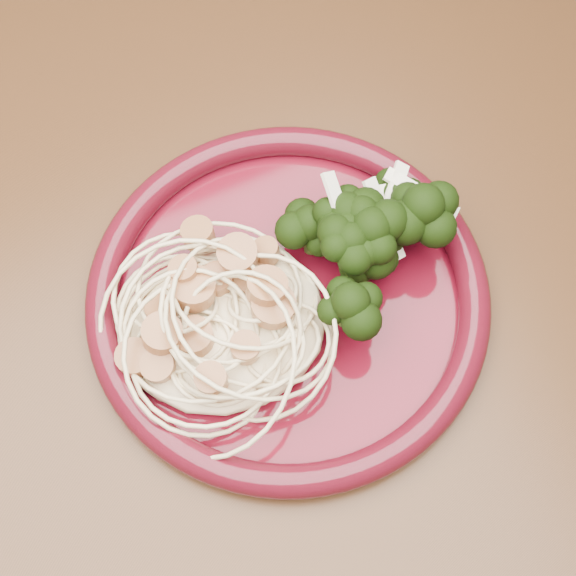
% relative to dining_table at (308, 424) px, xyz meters
% --- Properties ---
extents(dining_table, '(1.20, 0.80, 0.75)m').
position_rel_dining_table_xyz_m(dining_table, '(0.00, 0.00, 0.00)').
color(dining_table, '#472814').
rests_on(dining_table, ground).
extents(dinner_plate, '(0.27, 0.27, 0.02)m').
position_rel_dining_table_xyz_m(dinner_plate, '(0.01, 0.05, 0.11)').
color(dinner_plate, '#500814').
rests_on(dinner_plate, dining_table).
extents(spaghetti_pile, '(0.13, 0.12, 0.03)m').
position_rel_dining_table_xyz_m(spaghetti_pile, '(-0.03, 0.05, 0.12)').
color(spaghetti_pile, beige).
rests_on(spaghetti_pile, dinner_plate).
extents(scallop_cluster, '(0.13, 0.13, 0.04)m').
position_rel_dining_table_xyz_m(scallop_cluster, '(-0.03, 0.05, 0.15)').
color(scallop_cluster, '#B1784B').
rests_on(scallop_cluster, spaghetti_pile).
extents(broccoli_pile, '(0.10, 0.15, 0.05)m').
position_rel_dining_table_xyz_m(broccoli_pile, '(0.06, 0.06, 0.13)').
color(broccoli_pile, black).
rests_on(broccoli_pile, dinner_plate).
extents(onion_garnish, '(0.07, 0.10, 0.05)m').
position_rel_dining_table_xyz_m(onion_garnish, '(0.06, 0.06, 0.16)').
color(onion_garnish, white).
rests_on(onion_garnish, broccoli_pile).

